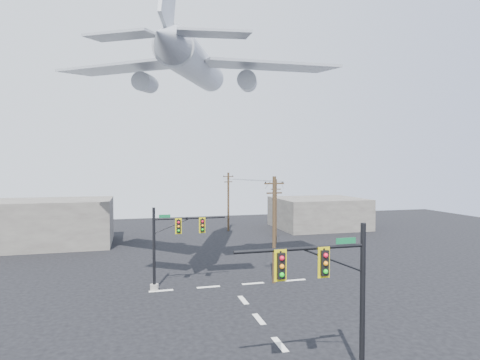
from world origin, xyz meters
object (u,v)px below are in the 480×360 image
object	(u,v)px
signal_mast_near	(337,298)
airliner	(196,67)
utility_pole_b	(276,210)
signal_mast_far	(170,245)
utility_pole_a	(274,227)
utility_pole_c	(228,200)

from	to	relation	value
signal_mast_near	airliner	size ratio (longest dim) A/B	0.27
utility_pole_b	airliner	bearing A→B (deg)	-124.13
utility_pole_b	airliner	size ratio (longest dim) A/B	0.31
signal_mast_far	utility_pole_a	size ratio (longest dim) A/B	0.73
signal_mast_near	signal_mast_far	xyz separation A→B (m)	(-6.49, 16.71, -0.35)
signal_mast_near	utility_pole_a	size ratio (longest dim) A/B	0.80
signal_mast_near	airliner	distance (m)	26.40
utility_pole_a	utility_pole_b	world-z (taller)	utility_pole_a
utility_pole_b	utility_pole_c	size ratio (longest dim) A/B	0.93
signal_mast_near	signal_mast_far	world-z (taller)	signal_mast_near
utility_pole_c	airliner	bearing A→B (deg)	-130.16
airliner	signal_mast_far	bearing A→B (deg)	163.39
signal_mast_far	utility_pole_c	xyz separation A→B (m)	(11.77, 28.31, 1.18)
utility_pole_b	signal_mast_near	bearing A→B (deg)	-93.98
signal_mast_near	utility_pole_c	bearing A→B (deg)	83.32
utility_pole_b	utility_pole_c	bearing A→B (deg)	119.07
signal_mast_far	utility_pole_a	distance (m)	9.21
utility_pole_c	airliner	distance (m)	29.71
signal_mast_far	airliner	xyz separation A→B (m)	(2.96, 4.18, 16.10)
signal_mast_near	signal_mast_far	size ratio (longest dim) A/B	1.10
utility_pole_a	airliner	size ratio (longest dim) A/B	0.34
signal_mast_near	utility_pole_b	world-z (taller)	utility_pole_b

